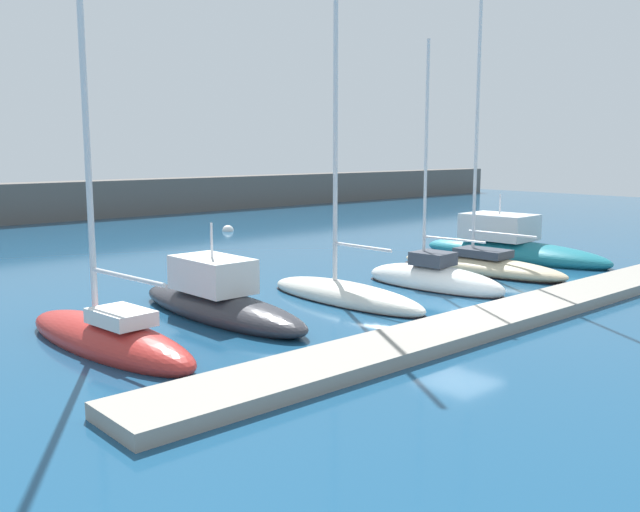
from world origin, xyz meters
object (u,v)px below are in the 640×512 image
(motorboat_teal_sixth, at_px, (509,247))
(sailboat_white_fourth, at_px, (434,280))
(sailboat_ivory_third, at_px, (345,293))
(sailboat_sand_fifth, at_px, (481,264))
(mooring_buoy_white, at_px, (228,231))
(sailboat_red_nearest, at_px, (108,334))
(motorboat_charcoal_second, at_px, (217,300))

(motorboat_teal_sixth, bearing_deg, sailboat_white_fourth, 101.45)
(motorboat_teal_sixth, bearing_deg, sailboat_ivory_third, 94.22)
(sailboat_ivory_third, height_order, sailboat_sand_fifth, sailboat_sand_fifth)
(sailboat_ivory_third, height_order, mooring_buoy_white, sailboat_ivory_third)
(sailboat_ivory_third, relative_size, sailboat_sand_fifth, 0.89)
(sailboat_red_nearest, xyz_separation_m, motorboat_charcoal_second, (4.34, 1.14, 0.12))
(motorboat_charcoal_second, height_order, mooring_buoy_white, motorboat_charcoal_second)
(sailboat_white_fourth, bearing_deg, motorboat_teal_sixth, -80.72)
(sailboat_red_nearest, distance_m, sailboat_ivory_third, 9.04)
(sailboat_red_nearest, xyz_separation_m, mooring_buoy_white, (18.11, 20.72, -0.42))
(sailboat_sand_fifth, height_order, motorboat_teal_sixth, sailboat_sand_fifth)
(sailboat_white_fourth, distance_m, sailboat_sand_fifth, 4.41)
(sailboat_white_fourth, xyz_separation_m, motorboat_teal_sixth, (8.80, 2.31, 0.22))
(mooring_buoy_white, bearing_deg, motorboat_teal_sixth, -77.96)
(sailboat_sand_fifth, xyz_separation_m, motorboat_teal_sixth, (4.48, 1.46, 0.18))
(motorboat_charcoal_second, relative_size, sailboat_sand_fifth, 0.56)
(motorboat_teal_sixth, bearing_deg, motorboat_charcoal_second, 88.67)
(sailboat_ivory_third, xyz_separation_m, mooring_buoy_white, (9.07, 20.70, -0.30))
(sailboat_sand_fifth, relative_size, motorboat_teal_sixth, 1.48)
(motorboat_charcoal_second, bearing_deg, mooring_buoy_white, -36.18)
(sailboat_white_fourth, relative_size, mooring_buoy_white, 12.80)
(motorboat_charcoal_second, height_order, motorboat_teal_sixth, motorboat_teal_sixth)
(sailboat_ivory_third, relative_size, motorboat_teal_sixth, 1.32)
(sailboat_ivory_third, height_order, sailboat_white_fourth, sailboat_ivory_third)
(sailboat_white_fourth, bearing_deg, sailboat_red_nearest, 82.15)
(sailboat_red_nearest, distance_m, mooring_buoy_white, 27.52)
(motorboat_charcoal_second, height_order, sailboat_ivory_third, sailboat_ivory_third)
(sailboat_red_nearest, xyz_separation_m, sailboat_ivory_third, (9.04, 0.02, -0.12))
(sailboat_red_nearest, height_order, sailboat_sand_fifth, sailboat_sand_fifth)
(motorboat_charcoal_second, relative_size, motorboat_teal_sixth, 0.83)
(sailboat_ivory_third, bearing_deg, mooring_buoy_white, -25.37)
(sailboat_sand_fifth, bearing_deg, sailboat_ivory_third, 88.31)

